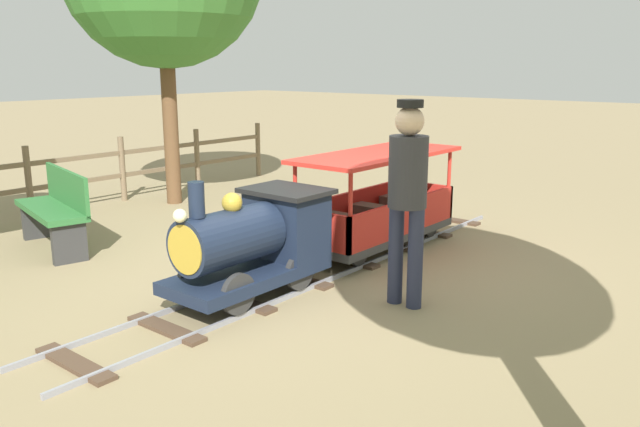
{
  "coord_description": "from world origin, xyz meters",
  "views": [
    {
      "loc": [
        -3.58,
        4.39,
        1.88
      ],
      "look_at": [
        0.0,
        0.03,
        0.55
      ],
      "focal_mm": 35.81,
      "sensor_mm": 36.0,
      "label": 1
    }
  ],
  "objects_px": {
    "locomotive": "(255,240)",
    "park_bench": "(56,210)",
    "conductor_person": "(408,187)",
    "passenger_car": "(377,210)"
  },
  "relations": [
    {
      "from": "conductor_person",
      "to": "park_bench",
      "type": "bearing_deg",
      "value": 14.25
    },
    {
      "from": "locomotive",
      "to": "passenger_car",
      "type": "height_order",
      "value": "locomotive"
    },
    {
      "from": "locomotive",
      "to": "passenger_car",
      "type": "bearing_deg",
      "value": -90.0
    },
    {
      "from": "passenger_car",
      "to": "conductor_person",
      "type": "height_order",
      "value": "conductor_person"
    },
    {
      "from": "locomotive",
      "to": "passenger_car",
      "type": "xyz_separation_m",
      "value": [
        0.0,
        -1.76,
        -0.06
      ]
    },
    {
      "from": "locomotive",
      "to": "conductor_person",
      "type": "height_order",
      "value": "conductor_person"
    },
    {
      "from": "conductor_person",
      "to": "passenger_car",
      "type": "bearing_deg",
      "value": -47.51
    },
    {
      "from": "passenger_car",
      "to": "conductor_person",
      "type": "relative_size",
      "value": 1.23
    },
    {
      "from": "locomotive",
      "to": "park_bench",
      "type": "height_order",
      "value": "locomotive"
    },
    {
      "from": "passenger_car",
      "to": "conductor_person",
      "type": "bearing_deg",
      "value": 132.49
    }
  ]
}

